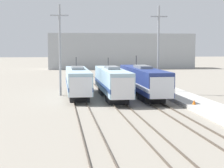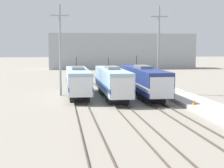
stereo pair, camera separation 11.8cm
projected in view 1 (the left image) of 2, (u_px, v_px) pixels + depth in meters
The scene contains 12 objects.
ground_plane at pixel (121, 107), 40.94m from camera, with size 400.00×400.00×0.00m, color gray.
rail_pair_far_left at pixel (82, 107), 40.34m from camera, with size 1.51×120.00×0.15m.
rail_pair_center at pixel (121, 106), 40.93m from camera, with size 1.51×120.00×0.15m.
rail_pair_far_right at pixel (159, 105), 41.52m from camera, with size 1.51×120.00×0.15m.
locomotive_far_left at pixel (78, 81), 48.82m from camera, with size 2.80×16.31×5.08m.
locomotive_center at pixel (112, 82), 47.19m from camera, with size 2.76×16.87×5.06m.
locomotive_far_right at pixel (144, 81), 48.87m from camera, with size 2.94×19.24×5.28m.
catenary_tower_left at pixel (60, 48), 49.64m from camera, with size 2.39×0.29×12.10m.
catenary_tower_right at pixel (158, 48), 51.49m from camera, with size 2.39×0.29×12.10m.
platform at pixel (197, 103), 42.11m from camera, with size 4.00×120.00×0.43m.
traffic_cone at pixel (194, 102), 39.54m from camera, with size 0.40×0.40×0.52m.
depot_building at pixel (121, 51), 112.43m from camera, with size 43.25×8.59×10.41m.
Camera 1 is at (-6.52, -39.97, 6.52)m, focal length 60.00 mm.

